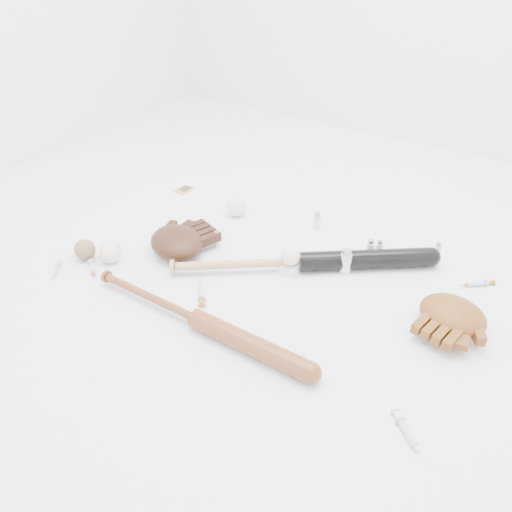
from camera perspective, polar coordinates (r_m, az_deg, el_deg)
The scene contains 23 objects.
bat_dark at distance 1.78m, azimuth 5.34°, elevation -0.67°, with size 0.99×0.07×0.07m, color black, non-canonical shape.
bat_wood at distance 1.56m, azimuth -6.84°, elevation -7.14°, with size 0.84×0.06×0.06m, color brown, non-canonical shape.
glove_dark at distance 1.88m, azimuth -9.06°, elevation 1.59°, with size 0.27×0.27×0.10m, color #32190E, non-canonical shape.
glove_tan at distance 1.66m, azimuth 21.56°, elevation -6.24°, with size 0.24×0.24×0.09m, color brown, non-canonical shape.
trading_card at distance 2.35m, azimuth -8.24°, elevation 7.48°, with size 0.06×0.08×0.00m, color gold.
pedestal at distance 1.78m, azimuth 3.89°, elevation -1.37°, with size 0.06×0.06×0.04m, color white.
baseball_on_pedestal at distance 1.75m, azimuth 3.95°, elevation -0.01°, with size 0.07×0.07×0.07m, color white.
baseball_left at distance 1.91m, azimuth -16.30°, elevation 0.64°, with size 0.08×0.08×0.08m, color white.
baseball_upper at distance 2.10m, azimuth -2.26°, elevation 5.62°, with size 0.08×0.08×0.08m, color white.
baseball_mid at distance 1.89m, azimuth -16.32°, elevation 0.24°, with size 0.07×0.07×0.07m, color white.
baseball_aged at distance 1.94m, azimuth -18.97°, elevation 0.69°, with size 0.08×0.08×0.08m, color olive.
syringe_0 at distance 1.92m, azimuth -21.90°, elevation -1.53°, with size 0.13×0.02×0.02m, color #ADBCC6, non-canonical shape.
syringe_1 at distance 1.69m, azimuth -6.31°, elevation -4.15°, with size 0.16×0.03×0.02m, color #ADBCC6, non-canonical shape.
syringe_2 at distance 1.95m, azimuth 13.31°, elevation 0.89°, with size 0.13×0.02×0.02m, color #ADBCC6, non-canonical shape.
syringe_3 at distance 1.35m, azimuth 16.94°, elevation -18.78°, with size 0.16×0.03×0.02m, color #ADBCC6, non-canonical shape.
syringe_4 at distance 1.88m, azimuth 23.91°, elevation -2.92°, with size 0.15×0.03×0.02m, color #ADBCC6, non-canonical shape.
syringe_5 at distance 1.89m, azimuth -18.23°, elevation -1.25°, with size 0.16×0.03×0.02m, color #ADBCC6, non-canonical shape.
vial_0 at distance 1.91m, azimuth 13.89°, elevation 0.93°, with size 0.02×0.02×0.06m, color silver.
vial_1 at distance 2.03m, azimuth 7.00°, elevation 4.10°, with size 0.03×0.03×0.07m, color silver.
vial_2 at distance 1.89m, azimuth 12.89°, elevation 0.88°, with size 0.03×0.03×0.07m, color silver.
vial_3 at distance 1.79m, azimuth 10.23°, elevation -0.62°, with size 0.04×0.04×0.09m, color silver.
vial_4 at distance 1.91m, azimuth -4.46°, elevation 1.97°, with size 0.03×0.03×0.06m, color silver.
vial_5 at distance 1.96m, azimuth 20.03°, elevation 0.64°, with size 0.02×0.02×0.06m, color silver.
Camera 1 is at (0.80, -1.20, 1.07)m, focal length 35.00 mm.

